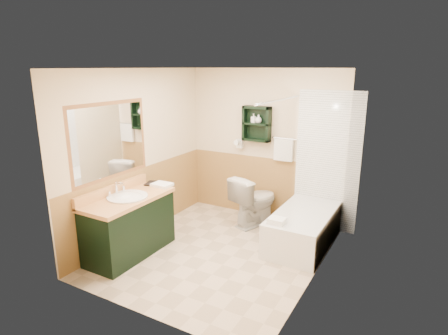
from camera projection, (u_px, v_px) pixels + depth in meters
floor at (218, 252)px, 5.04m from camera, size 3.00×3.00×0.00m
back_wall at (265, 145)px, 6.01m from camera, size 2.60×0.04×2.40m
left_wall at (138, 155)px, 5.35m from camera, size 0.04×3.00×2.40m
right_wall at (321, 181)px, 4.11m from camera, size 0.04×3.00×2.40m
ceiling at (217, 66)px, 4.41m from camera, size 2.60×3.00×0.04m
wainscot_left at (142, 201)px, 5.52m from camera, size 2.98×2.98×1.00m
wainscot_back at (263, 187)px, 6.16m from camera, size 2.58×2.58×1.00m
mirror_frame at (110, 141)px, 4.79m from camera, size 1.30×1.30×1.00m
mirror_glass at (110, 141)px, 4.78m from camera, size 1.20×1.20×0.90m
tile_right at (333, 177)px, 4.80m from camera, size 1.50×1.50×2.10m
tile_back at (327, 162)px, 5.53m from camera, size 0.95×0.95×2.10m
tile_accent at (337, 110)px, 4.58m from camera, size 1.50×1.50×0.10m
wall_shelf at (257, 124)px, 5.87m from camera, size 0.45×0.15×0.55m
hair_dryer at (240, 144)px, 6.12m from camera, size 0.10×0.24×0.18m
towel_bar at (284, 138)px, 5.75m from camera, size 0.40×0.06×0.40m
curtain_rod at (280, 100)px, 4.90m from camera, size 0.03×1.60×0.03m
shower_curtain at (283, 160)px, 5.27m from camera, size 1.05×1.05×1.70m
vanity at (129, 226)px, 4.91m from camera, size 0.59×1.25×0.80m
bathtub at (304, 227)px, 5.25m from camera, size 0.72×1.50×0.48m
toilet at (255, 201)px, 5.85m from camera, size 0.69×0.90×0.78m
counter_towel at (162, 185)px, 5.25m from camera, size 0.27×0.21×0.04m
vanity_book at (146, 176)px, 5.33m from camera, size 0.17×0.07×0.22m
tub_towel at (277, 221)px, 4.77m from camera, size 0.21×0.18×0.07m
soap_bottle_a at (254, 121)px, 5.87m from camera, size 0.08×0.15×0.06m
soap_bottle_b at (258, 120)px, 5.83m from camera, size 0.15×0.16×0.10m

